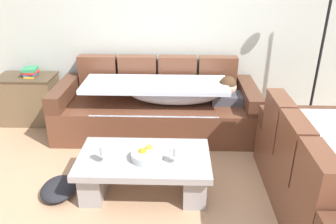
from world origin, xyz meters
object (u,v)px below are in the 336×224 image
(couch_near_window, at_px, (332,180))
(book_stack_on_cabinet, at_px, (30,72))
(coffee_table, at_px, (144,169))
(floor_lamp, at_px, (319,44))
(wine_glass_near_right, at_px, (177,152))
(wine_glass_near_left, at_px, (104,151))
(couch_along_wall, at_px, (159,107))
(crumpled_garment, at_px, (59,189))
(open_magazine, at_px, (186,154))
(fruit_bowl, at_px, (147,155))
(side_cabinet, at_px, (30,99))

(couch_near_window, distance_m, book_stack_on_cabinet, 3.62)
(coffee_table, xyz_separation_m, floor_lamp, (1.91, 1.28, 0.88))
(floor_lamp, bearing_deg, wine_glass_near_right, -139.26)
(coffee_table, xyz_separation_m, wine_glass_near_left, (-0.33, -0.11, 0.26))
(couch_along_wall, bearing_deg, book_stack_on_cabinet, 172.15)
(crumpled_garment, bearing_deg, open_magazine, 5.51)
(couch_near_window, bearing_deg, wine_glass_near_right, 83.94)
(open_magazine, distance_m, book_stack_on_cabinet, 2.44)
(book_stack_on_cabinet, bearing_deg, coffee_table, -42.50)
(fruit_bowl, relative_size, side_cabinet, 0.39)
(wine_glass_near_left, bearing_deg, open_magazine, 11.48)
(book_stack_on_cabinet, xyz_separation_m, floor_lamp, (3.49, -0.17, 0.42))
(wine_glass_near_right, bearing_deg, fruit_bowl, 164.83)
(couch_along_wall, height_order, fruit_bowl, couch_along_wall)
(wine_glass_near_left, distance_m, open_magazine, 0.74)
(couch_near_window, bearing_deg, wine_glass_near_left, 85.95)
(open_magazine, bearing_deg, couch_along_wall, 109.52)
(wine_glass_near_left, bearing_deg, couch_along_wall, 72.98)
(book_stack_on_cabinet, height_order, floor_lamp, floor_lamp)
(couch_near_window, height_order, crumpled_garment, couch_near_window)
(couch_along_wall, relative_size, wine_glass_near_left, 14.62)
(couch_along_wall, xyz_separation_m, fruit_bowl, (-0.04, -1.26, 0.09))
(wine_glass_near_left, bearing_deg, book_stack_on_cabinet, 128.60)
(wine_glass_near_left, xyz_separation_m, crumpled_garment, (-0.46, 0.03, -0.44))
(fruit_bowl, xyz_separation_m, wine_glass_near_left, (-0.37, -0.07, 0.08))
(open_magazine, relative_size, floor_lamp, 0.14)
(book_stack_on_cabinet, bearing_deg, couch_near_window, -28.13)
(couch_near_window, relative_size, open_magazine, 6.43)
(coffee_table, bearing_deg, side_cabinet, 138.83)
(couch_along_wall, height_order, wine_glass_near_right, couch_along_wall)
(couch_near_window, bearing_deg, coffee_table, 81.14)
(wine_glass_near_left, xyz_separation_m, wine_glass_near_right, (0.63, 0.00, 0.00))
(couch_along_wall, bearing_deg, side_cabinet, 172.57)
(fruit_bowl, bearing_deg, coffee_table, 128.40)
(couch_near_window, relative_size, floor_lamp, 0.92)
(open_magazine, distance_m, side_cabinet, 2.48)
(book_stack_on_cabinet, bearing_deg, wine_glass_near_right, -39.71)
(side_cabinet, height_order, crumpled_garment, side_cabinet)
(wine_glass_near_left, distance_m, wine_glass_near_right, 0.63)
(coffee_table, xyz_separation_m, open_magazine, (0.38, 0.03, 0.15))
(side_cabinet, xyz_separation_m, book_stack_on_cabinet, (0.07, 0.00, 0.38))
(wine_glass_near_left, distance_m, side_cabinet, 2.05)
(fruit_bowl, distance_m, side_cabinet, 2.25)
(couch_along_wall, relative_size, fruit_bowl, 8.67)
(fruit_bowl, height_order, open_magazine, fruit_bowl)
(crumpled_garment, bearing_deg, couch_along_wall, 56.19)
(couch_along_wall, relative_size, book_stack_on_cabinet, 10.54)
(couch_near_window, height_order, coffee_table, couch_near_window)
(open_magazine, height_order, book_stack_on_cabinet, book_stack_on_cabinet)
(coffee_table, bearing_deg, wine_glass_near_left, -161.53)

